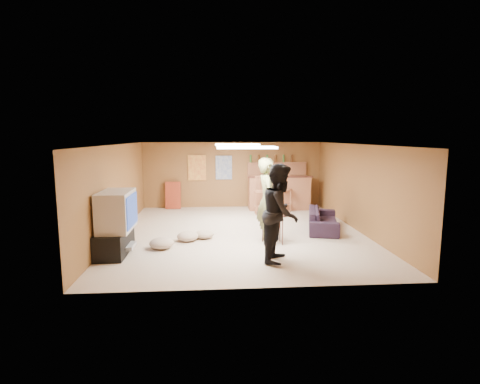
{
  "coord_description": "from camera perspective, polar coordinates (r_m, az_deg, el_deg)",
  "views": [
    {
      "loc": [
        -0.71,
        -9.13,
        2.4
      ],
      "look_at": [
        0.0,
        0.2,
        1.0
      ],
      "focal_mm": 28.0,
      "sensor_mm": 36.0,
      "label": 1
    }
  ],
  "objects": [
    {
      "name": "person_black",
      "position": [
        7.22,
        6.19,
        -3.17
      ],
      "size": [
        0.99,
        1.11,
        1.89
      ],
      "primitive_type": "imported",
      "rotation": [
        0.0,
        0.0,
        1.22
      ],
      "color": "black",
      "rests_on": "ground"
    },
    {
      "name": "ceiling_panel_front",
      "position": [
        7.66,
        0.97,
        6.8
      ],
      "size": [
        1.2,
        0.6,
        0.04
      ],
      "primitive_type": "cube",
      "color": "white",
      "rests_on": "ceiling"
    },
    {
      "name": "bar_backing",
      "position": [
        12.8,
        5.62,
        3.08
      ],
      "size": [
        2.0,
        0.14,
        0.6
      ],
      "primitive_type": "cube",
      "color": "brown",
      "rests_on": "bar_counter"
    },
    {
      "name": "sofa",
      "position": [
        9.93,
        12.56,
        -4.1
      ],
      "size": [
        1.15,
        1.95,
        0.53
      ],
      "primitive_type": "imported",
      "rotation": [
        0.0,
        0.0,
        1.32
      ],
      "color": "black",
      "rests_on": "ground"
    },
    {
      "name": "bar_stool_right",
      "position": [
        12.03,
        6.99,
        0.04
      ],
      "size": [
        0.48,
        0.48,
        1.28
      ],
      "primitive_type": null,
      "rotation": [
        0.0,
        0.0,
        -0.2
      ],
      "color": "brown",
      "rests_on": "ground"
    },
    {
      "name": "bar_counter",
      "position": [
        12.41,
        5.95,
        -0.11
      ],
      "size": [
        2.0,
        0.6,
        1.1
      ],
      "primitive_type": "cube",
      "color": "brown",
      "rests_on": "ground"
    },
    {
      "name": "ceiling_panel_back",
      "position": [
        10.35,
        -0.42,
        7.24
      ],
      "size": [
        1.2,
        0.6,
        0.04
      ],
      "primitive_type": "cube",
      "color": "white",
      "rests_on": "ceiling"
    },
    {
      "name": "folding_chair_stack",
      "position": [
        12.64,
        -10.16,
        -0.5
      ],
      "size": [
        0.5,
        0.26,
        0.91
      ],
      "primitive_type": "cube",
      "rotation": [
        -0.14,
        0.0,
        0.0
      ],
      "color": "#9B331C",
      "rests_on": "ground"
    },
    {
      "name": "dvd_box",
      "position": [
        8.15,
        -17.03,
        -7.89
      ],
      "size": [
        0.35,
        0.5,
        0.08
      ],
      "primitive_type": "cube",
      "color": "#B2B2B7",
      "rests_on": "tv_stand"
    },
    {
      "name": "tv_screen",
      "position": [
        7.94,
        -16.13,
        -2.71
      ],
      "size": [
        0.02,
        0.95,
        0.65
      ],
      "primitive_type": "cube",
      "color": "navy",
      "rests_on": "tv_body"
    },
    {
      "name": "tv_body",
      "position": [
        8.01,
        -18.31,
        -2.71
      ],
      "size": [
        0.6,
        1.1,
        0.8
      ],
      "primitive_type": "cube",
      "color": "#B2B2B7",
      "rests_on": "tv_stand"
    },
    {
      "name": "wall_front",
      "position": [
        5.82,
        2.78,
        -4.39
      ],
      "size": [
        6.0,
        0.02,
        2.2
      ],
      "primitive_type": "cube",
      "color": "brown",
      "rests_on": "ground"
    },
    {
      "name": "bar_lip",
      "position": [
        12.1,
        6.2,
        2.29
      ],
      "size": [
        2.1,
        0.12,
        0.05
      ],
      "primitive_type": "cube",
      "color": "#401C14",
      "rests_on": "bar_counter"
    },
    {
      "name": "cup_red_near",
      "position": [
        8.39,
        4.05,
        -3.11
      ],
      "size": [
        0.09,
        0.09,
        0.12
      ],
      "primitive_type": "cylinder",
      "rotation": [
        0.0,
        0.0,
        -0.05
      ],
      "color": "red",
      "rests_on": "tray_table"
    },
    {
      "name": "cup_blue",
      "position": [
        8.53,
        5.69,
        -2.92
      ],
      "size": [
        0.11,
        0.11,
        0.12
      ],
      "primitive_type": "cylinder",
      "rotation": [
        0.0,
        0.0,
        -0.28
      ],
      "color": "#161C9D",
      "rests_on": "tray_table"
    },
    {
      "name": "bottle_row",
      "position": [
        12.69,
        4.79,
        5.11
      ],
      "size": [
        1.48,
        0.08,
        0.26
      ],
      "primitive_type": null,
      "color": "#3F7233",
      "rests_on": "bar_shelf"
    },
    {
      "name": "bar_shelf",
      "position": [
        12.75,
        5.66,
        4.42
      ],
      "size": [
        2.0,
        0.18,
        0.05
      ],
      "primitive_type": "cube",
      "color": "brown",
      "rests_on": "bar_backing"
    },
    {
      "name": "poster_right",
      "position": [
        12.64,
        -2.48,
        3.73
      ],
      "size": [
        0.55,
        0.03,
        0.8
      ],
      "primitive_type": "cube",
      "color": "#334C99",
      "rests_on": "wall_back"
    },
    {
      "name": "wall_back",
      "position": [
        12.71,
        -1.13,
        2.63
      ],
      "size": [
        6.0,
        0.02,
        2.2
      ],
      "primitive_type": "cube",
      "color": "brown",
      "rests_on": "ground"
    },
    {
      "name": "person_olive",
      "position": [
        8.46,
        4.18,
        -1.29
      ],
      "size": [
        0.48,
        0.71,
        1.93
      ],
      "primitive_type": "imported",
      "rotation": [
        0.0,
        0.0,
        1.6
      ],
      "color": "#65663B",
      "rests_on": "ground"
    },
    {
      "name": "cushion_mid",
      "position": [
        8.95,
        -5.42,
        -6.41
      ],
      "size": [
        0.53,
        0.53,
        0.2
      ],
      "primitive_type": "ellipsoid",
      "rotation": [
        0.0,
        0.0,
        0.24
      ],
      "color": "tan",
      "rests_on": "ground"
    },
    {
      "name": "wall_left",
      "position": [
        9.5,
        -18.26,
        0.22
      ],
      "size": [
        0.02,
        7.0,
        2.2
      ],
      "primitive_type": "cube",
      "color": "brown",
      "rests_on": "ground"
    },
    {
      "name": "poster_left",
      "position": [
        12.64,
        -6.57,
        3.68
      ],
      "size": [
        0.6,
        0.03,
        0.85
      ],
      "primitive_type": "cube",
      "color": "#BF3F26",
      "rests_on": "wall_back"
    },
    {
      "name": "tv_stand",
      "position": [
        8.17,
        -18.57,
        -7.19
      ],
      "size": [
        0.55,
        1.3,
        0.5
      ],
      "primitive_type": "cube",
      "color": "black",
      "rests_on": "ground"
    },
    {
      "name": "cup_red_far",
      "position": [
        8.3,
        5.83,
        -3.25
      ],
      "size": [
        0.09,
        0.09,
        0.12
      ],
      "primitive_type": "cylinder",
      "rotation": [
        0.0,
        0.0,
        -0.01
      ],
      "color": "red",
      "rests_on": "tray_table"
    },
    {
      "name": "ceiling",
      "position": [
        9.16,
        0.1,
        7.26
      ],
      "size": [
        6.0,
        7.0,
        0.02
      ],
      "primitive_type": "cube",
      "color": "silver",
      "rests_on": "ground"
    },
    {
      "name": "cushion_far",
      "position": [
        8.3,
        -11.88,
        -7.64
      ],
      "size": [
        0.6,
        0.6,
        0.23
      ],
      "primitive_type": "ellipsoid",
      "rotation": [
        0.0,
        0.0,
        -0.17
      ],
      "color": "tan",
      "rests_on": "ground"
    },
    {
      "name": "cushion_near_tv",
      "position": [
        8.79,
        -7.97,
        -6.66
      ],
      "size": [
        0.65,
        0.65,
        0.22
      ],
      "primitive_type": "ellipsoid",
      "rotation": [
        0.0,
        0.0,
        0.41
      ],
      "color": "tan",
      "rests_on": "ground"
    },
    {
      "name": "wall_right",
      "position": [
        9.94,
        17.61,
        0.59
      ],
      "size": [
        0.02,
        7.0,
        2.2
      ],
      "primitive_type": "cube",
      "color": "brown",
      "rests_on": "ground"
    },
    {
      "name": "ground",
      "position": [
        9.46,
        0.09,
        -6.18
      ],
      "size": [
        7.0,
        7.0,
        0.0
      ],
      "primitive_type": "plane",
      "color": "#BDA690",
      "rests_on": "ground"
    },
    {
      "name": "bar_stool_left",
      "position": [
        11.51,
        3.06,
        -0.21
      ],
      "size": [
        0.55,
        0.55,
        1.31
      ],
      "primitive_type": null,
      "rotation": [
        0.0,
        0.0,
        -0.43
      ],
      "color": "brown",
      "rests_on": "ground"
    },
    {
      "name": "tray_table",
      "position": [
        8.47,
        4.97,
        -5.67
      ],
      "size": [
        0.61,
        0.56,
        0.66
      ],
      "primitive_type": "cube",
      "rotation": [
        0.0,
        0.0,
        0.37
      ],
      "color": "#401C14",
      "rests_on": "ground"
    }
  ]
}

